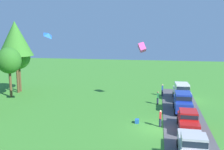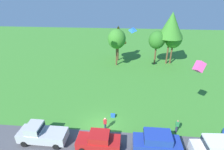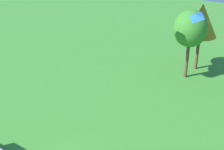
{
  "view_description": "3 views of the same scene",
  "coord_description": "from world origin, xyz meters",
  "px_view_note": "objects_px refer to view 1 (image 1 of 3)",
  "views": [
    {
      "loc": [
        -24.73,
        -0.05,
        9.5
      ],
      "look_at": [
        0.13,
        4.41,
        5.19
      ],
      "focal_mm": 42.0,
      "sensor_mm": 36.0,
      "label": 1
    },
    {
      "loc": [
        2.73,
        -15.76,
        14.61
      ],
      "look_at": [
        0.97,
        4.39,
        4.78
      ],
      "focal_mm": 28.0,
      "sensor_mm": 36.0,
      "label": 2
    },
    {
      "loc": [
        11.84,
        -11.81,
        15.56
      ],
      "look_at": [
        0.32,
        5.01,
        5.8
      ],
      "focal_mm": 50.0,
      "sensor_mm": 36.0,
      "label": 3
    }
  ],
  "objects_px": {
    "car_suv_near_entrance": "(182,91)",
    "kite_box_low_drifter": "(142,47)",
    "car_suv_far_end": "(183,101)",
    "tree_lone_near": "(15,39)",
    "tree_left_of_center": "(19,57)",
    "person_watching_sky": "(162,90)",
    "tree_far_right": "(9,61)",
    "car_pickup_mid_row": "(193,146)",
    "person_on_lawn": "(160,118)",
    "person_beside_suv": "(158,98)",
    "car_sedan_by_flagpole": "(188,119)",
    "cooler_box": "(137,121)",
    "kite_diamond_high_right": "(49,35)"
  },
  "relations": [
    {
      "from": "person_on_lawn",
      "to": "tree_lone_near",
      "type": "height_order",
      "value": "tree_lone_near"
    },
    {
      "from": "tree_far_right",
      "to": "tree_left_of_center",
      "type": "distance_m",
      "value": 3.5
    },
    {
      "from": "car_pickup_mid_row",
      "to": "kite_diamond_high_right",
      "type": "distance_m",
      "value": 19.36
    },
    {
      "from": "car_suv_far_end",
      "to": "kite_diamond_high_right",
      "type": "bearing_deg",
      "value": 99.26
    },
    {
      "from": "person_watching_sky",
      "to": "kite_box_low_drifter",
      "type": "xyz_separation_m",
      "value": [
        -2.88,
        2.91,
        6.38
      ]
    },
    {
      "from": "car_pickup_mid_row",
      "to": "tree_far_right",
      "type": "xyz_separation_m",
      "value": [
        14.81,
        23.49,
        4.17
      ]
    },
    {
      "from": "person_beside_suv",
      "to": "kite_diamond_high_right",
      "type": "relative_size",
      "value": 1.67
    },
    {
      "from": "car_suv_near_entrance",
      "to": "kite_box_low_drifter",
      "type": "height_order",
      "value": "kite_box_low_drifter"
    },
    {
      "from": "car_suv_far_end",
      "to": "person_watching_sky",
      "type": "relative_size",
      "value": 2.69
    },
    {
      "from": "tree_far_right",
      "to": "car_sedan_by_flagpole",
      "type": "bearing_deg",
      "value": -109.94
    },
    {
      "from": "car_suv_near_entrance",
      "to": "kite_box_low_drifter",
      "type": "distance_m",
      "value": 8.17
    },
    {
      "from": "car_sedan_by_flagpole",
      "to": "person_watching_sky",
      "type": "height_order",
      "value": "car_sedan_by_flagpole"
    },
    {
      "from": "tree_far_right",
      "to": "car_suv_near_entrance",
      "type": "bearing_deg",
      "value": -83.82
    },
    {
      "from": "car_suv_far_end",
      "to": "tree_lone_near",
      "type": "distance_m",
      "value": 25.73
    },
    {
      "from": "tree_far_right",
      "to": "cooler_box",
      "type": "height_order",
      "value": "tree_far_right"
    },
    {
      "from": "person_on_lawn",
      "to": "tree_far_right",
      "type": "relative_size",
      "value": 0.24
    },
    {
      "from": "tree_lone_near",
      "to": "cooler_box",
      "type": "distance_m",
      "value": 23.19
    },
    {
      "from": "car_suv_near_entrance",
      "to": "cooler_box",
      "type": "relative_size",
      "value": 8.39
    },
    {
      "from": "car_pickup_mid_row",
      "to": "tree_lone_near",
      "type": "distance_m",
      "value": 30.39
    },
    {
      "from": "kite_diamond_high_right",
      "to": "tree_far_right",
      "type": "bearing_deg",
      "value": 57.61
    },
    {
      "from": "car_suv_far_end",
      "to": "tree_left_of_center",
      "type": "height_order",
      "value": "tree_left_of_center"
    },
    {
      "from": "tree_lone_near",
      "to": "kite_box_low_drifter",
      "type": "distance_m",
      "value": 19.0
    },
    {
      "from": "person_on_lawn",
      "to": "cooler_box",
      "type": "relative_size",
      "value": 3.05
    },
    {
      "from": "person_on_lawn",
      "to": "car_suv_far_end",
      "type": "bearing_deg",
      "value": -25.74
    },
    {
      "from": "kite_diamond_high_right",
      "to": "person_on_lawn",
      "type": "bearing_deg",
      "value": -102.97
    },
    {
      "from": "person_on_lawn",
      "to": "kite_diamond_high_right",
      "type": "bearing_deg",
      "value": 77.03
    },
    {
      "from": "tree_lone_near",
      "to": "kite_diamond_high_right",
      "type": "distance_m",
      "value": 11.98
    },
    {
      "from": "person_beside_suv",
      "to": "cooler_box",
      "type": "relative_size",
      "value": 3.05
    },
    {
      "from": "person_on_lawn",
      "to": "cooler_box",
      "type": "distance_m",
      "value": 2.55
    },
    {
      "from": "car_suv_far_end",
      "to": "kite_diamond_high_right",
      "type": "height_order",
      "value": "kite_diamond_high_right"
    },
    {
      "from": "car_suv_near_entrance",
      "to": "person_beside_suv",
      "type": "bearing_deg",
      "value": 131.32
    },
    {
      "from": "car_suv_near_entrance",
      "to": "tree_lone_near",
      "type": "height_order",
      "value": "tree_lone_near"
    },
    {
      "from": "kite_diamond_high_right",
      "to": "kite_box_low_drifter",
      "type": "xyz_separation_m",
      "value": [
        7.05,
        -10.08,
        -1.74
      ]
    },
    {
      "from": "person_beside_suv",
      "to": "kite_diamond_high_right",
      "type": "xyz_separation_m",
      "value": [
        -5.18,
        12.35,
        8.12
      ]
    },
    {
      "from": "car_suv_near_entrance",
      "to": "person_on_lawn",
      "type": "relative_size",
      "value": 2.75
    },
    {
      "from": "person_on_lawn",
      "to": "tree_left_of_center",
      "type": "bearing_deg",
      "value": 61.44
    },
    {
      "from": "tree_far_right",
      "to": "kite_box_low_drifter",
      "type": "height_order",
      "value": "kite_box_low_drifter"
    },
    {
      "from": "car_pickup_mid_row",
      "to": "car_sedan_by_flagpole",
      "type": "height_order",
      "value": "car_pickup_mid_row"
    },
    {
      "from": "person_watching_sky",
      "to": "cooler_box",
      "type": "xyz_separation_m",
      "value": [
        -12.15,
        2.68,
        -0.68
      ]
    },
    {
      "from": "car_suv_near_entrance",
      "to": "tree_far_right",
      "type": "relative_size",
      "value": 0.65
    },
    {
      "from": "car_pickup_mid_row",
      "to": "tree_left_of_center",
      "type": "distance_m",
      "value": 30.46
    },
    {
      "from": "tree_far_right",
      "to": "cooler_box",
      "type": "xyz_separation_m",
      "value": [
        -7.63,
        -18.82,
        -5.08
      ]
    },
    {
      "from": "car_suv_near_entrance",
      "to": "person_beside_suv",
      "type": "distance_m",
      "value": 4.32
    },
    {
      "from": "car_suv_far_end",
      "to": "person_watching_sky",
      "type": "bearing_deg",
      "value": 17.05
    },
    {
      "from": "person_beside_suv",
      "to": "car_suv_far_end",
      "type": "bearing_deg",
      "value": -132.66
    },
    {
      "from": "person_watching_sky",
      "to": "kite_diamond_high_right",
      "type": "xyz_separation_m",
      "value": [
        -9.93,
        12.99,
        8.12
      ]
    },
    {
      "from": "person_beside_suv",
      "to": "tree_lone_near",
      "type": "relative_size",
      "value": 0.16
    },
    {
      "from": "car_pickup_mid_row",
      "to": "tree_lone_near",
      "type": "height_order",
      "value": "tree_lone_near"
    },
    {
      "from": "car_suv_far_end",
      "to": "person_beside_suv",
      "type": "xyz_separation_m",
      "value": [
        2.69,
        2.92,
        -0.42
      ]
    },
    {
      "from": "car_suv_near_entrance",
      "to": "tree_left_of_center",
      "type": "relative_size",
      "value": 0.63
    }
  ]
}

